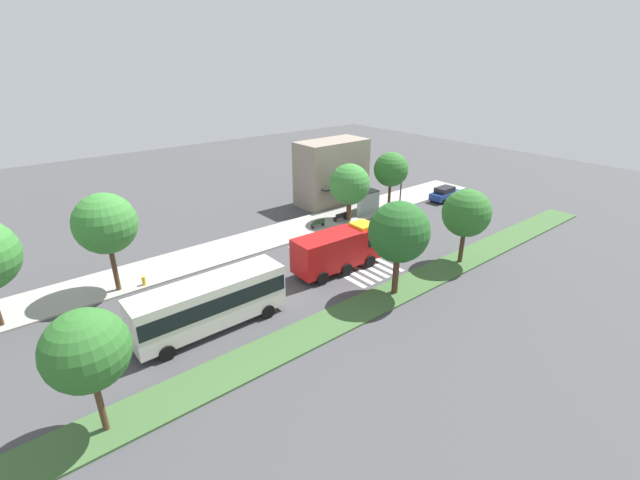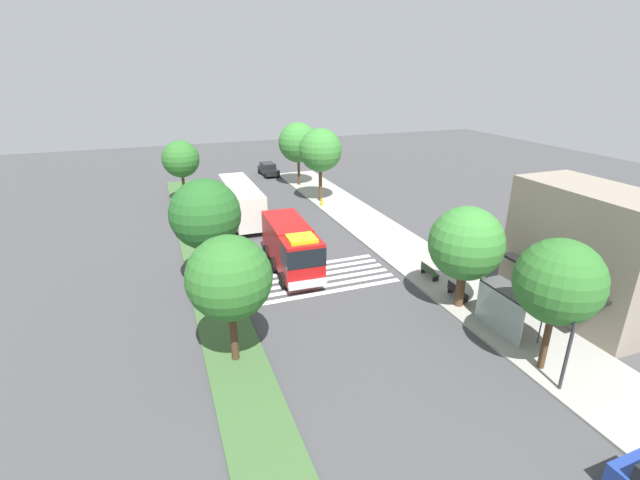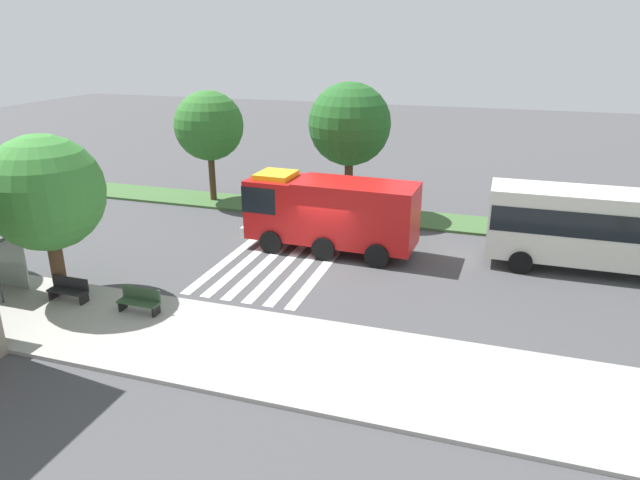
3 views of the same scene
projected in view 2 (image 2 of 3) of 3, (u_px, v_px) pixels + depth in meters
ground_plane at (309, 267)px, 33.21m from camera, size 120.00×120.00×0.00m
sidewalk at (407, 251)px, 35.88m from camera, size 60.00×5.15×0.14m
median_strip at (211, 281)px, 30.84m from camera, size 60.00×3.00×0.14m
crosswalk at (318, 278)px, 31.52m from camera, size 4.95×10.29×0.01m
fire_truck at (292, 246)px, 31.77m from camera, size 8.31×3.11×3.61m
parked_car_west at (268, 169)px, 60.48m from camera, size 4.47×2.20×1.68m
transit_bus at (241, 200)px, 42.28m from camera, size 10.30×2.86×3.57m
bus_stop_shelter at (505, 303)px, 24.41m from camera, size 3.50×1.40×2.46m
bench_near_shelter at (457, 291)px, 28.37m from camera, size 1.60×0.50×0.90m
bench_west_of_shelter at (429, 271)px, 31.14m from camera, size 1.60×0.50×0.90m
street_lamp at (574, 325)px, 19.29m from camera, size 0.36×0.36×5.66m
storefront_building at (588, 253)px, 25.83m from camera, size 8.71×5.15×7.69m
sidewalk_tree_far_west at (298, 143)px, 53.75m from camera, size 4.77×4.77×7.55m
sidewalk_tree_west at (320, 150)px, 46.97m from camera, size 4.54×4.54×7.79m
sidewalk_tree_center at (466, 244)px, 26.18m from camera, size 4.41×4.41×6.32m
sidewalk_tree_east at (559, 282)px, 20.27m from camera, size 4.00×4.00×6.70m
median_tree_far_west at (181, 159)px, 46.75m from camera, size 3.86×3.86×6.62m
median_tree_west at (205, 215)px, 28.33m from camera, size 4.54×4.54×7.30m
median_tree_center at (229, 278)px, 20.98m from camera, size 4.11×4.11×6.59m
fire_hydrant at (322, 202)px, 47.12m from camera, size 0.28×0.28×0.70m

